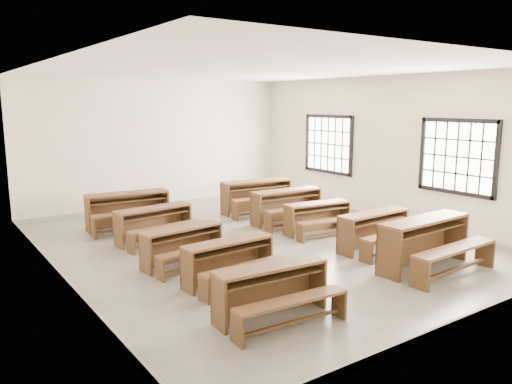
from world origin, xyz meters
TOP-DOWN VIEW (x-y plane):
  - room at (0.09, 0.00)m, footprint 8.50×8.50m
  - desk_set_0 at (-1.68, -2.78)m, footprint 1.52×0.86m
  - desk_set_1 at (-1.47, -1.45)m, footprint 1.45×0.81m
  - desk_set_2 at (-1.65, -0.32)m, footprint 1.47×0.89m
  - desk_set_3 at (-1.48, 1.24)m, footprint 1.56×0.93m
  - desk_set_4 at (-1.50, 2.54)m, footprint 1.78×1.04m
  - desk_set_5 at (1.45, -2.68)m, footprint 1.84×1.00m
  - desk_set_6 at (1.58, -1.50)m, footprint 1.56×0.86m
  - desk_set_7 at (1.50, -0.07)m, footprint 1.49×0.90m
  - desk_set_8 at (1.55, 1.01)m, footprint 1.68×0.94m
  - desk_set_9 at (1.62, 2.27)m, footprint 1.82×1.08m

SIDE VIEW (x-z plane):
  - desk_set_2 at x=-1.65m, z-range 0.05..0.68m
  - desk_set_7 at x=1.50m, z-range 0.05..0.69m
  - desk_set_1 at x=-1.47m, z-range 0.05..0.69m
  - desk_set_0 at x=-1.68m, z-range 0.05..0.72m
  - desk_set_3 at x=-1.48m, z-range 0.06..0.72m
  - desk_set_6 at x=1.58m, z-range 0.06..0.74m
  - desk_set_8 at x=1.55m, z-range 0.06..0.80m
  - desk_set_4 at x=-1.50m, z-range 0.06..0.83m
  - desk_set_9 at x=1.62m, z-range 0.06..0.85m
  - desk_set_5 at x=1.45m, z-range 0.07..0.88m
  - room at x=0.09m, z-range 0.54..3.74m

